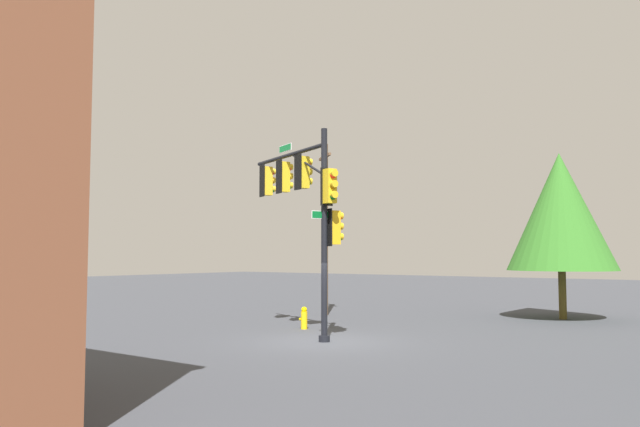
# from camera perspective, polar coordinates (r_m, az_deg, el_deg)

# --- Properties ---
(ground_plane) EXTENTS (120.00, 120.00, 0.00)m
(ground_plane) POSITION_cam_1_polar(r_m,az_deg,el_deg) (20.02, 0.40, -11.78)
(ground_plane) COLOR #3A3D43
(signal_pole_assembly) EXTENTS (5.32, 2.50, 6.87)m
(signal_pole_assembly) POSITION_cam_1_polar(r_m,az_deg,el_deg) (21.13, -1.33, 1.63)
(signal_pole_assembly) COLOR black
(signal_pole_assembly) RESTS_ON ground_plane
(utility_pole) EXTENTS (1.47, 1.24, 7.94)m
(utility_pole) POSITION_cam_1_polar(r_m,az_deg,el_deg) (28.50, 0.45, -1.18)
(utility_pole) COLOR brown
(utility_pole) RESTS_ON ground_plane
(fire_hydrant) EXTENTS (0.33, 0.24, 0.83)m
(fire_hydrant) POSITION_cam_1_polar(r_m,az_deg,el_deg) (23.31, -1.49, -9.64)
(fire_hydrant) COLOR yellow
(fire_hydrant) RESTS_ON ground_plane
(tree_mid) EXTENTS (4.61, 4.61, 7.23)m
(tree_mid) POSITION_cam_1_polar(r_m,az_deg,el_deg) (28.76, 21.35, 0.18)
(tree_mid) COLOR brown
(tree_mid) RESTS_ON ground_plane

